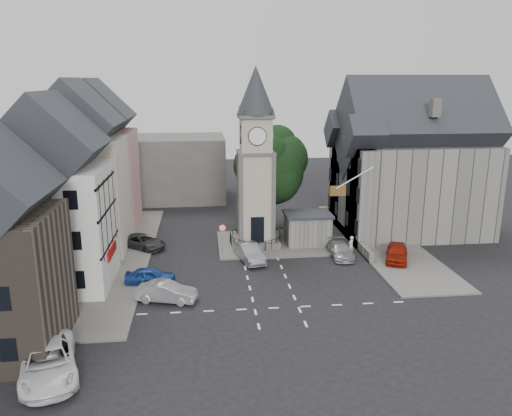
{
  "coord_description": "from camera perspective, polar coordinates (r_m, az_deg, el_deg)",
  "views": [
    {
      "loc": [
        -4.69,
        -36.27,
        15.06
      ],
      "look_at": [
        -0.29,
        5.0,
        4.33
      ],
      "focal_mm": 35.0,
      "sensor_mm": 36.0,
      "label": 1
    }
  ],
  "objects": [
    {
      "name": "backdrop_west",
      "position": [
        65.62,
        -12.43,
        4.46
      ],
      "size": [
        20.0,
        10.0,
        8.0
      ],
      "primitive_type": "cube",
      "color": "#4C4944",
      "rests_on": "ground"
    },
    {
      "name": "flagpole",
      "position": [
        42.98,
        11.22,
        3.41
      ],
      "size": [
        3.68,
        0.1,
        2.74
      ],
      "color": "white",
      "rests_on": "ground"
    },
    {
      "name": "central_island",
      "position": [
        47.14,
        1.78,
        -4.04
      ],
      "size": [
        10.0,
        8.0,
        0.16
      ],
      "primitive_type": "cube",
      "color": "#595651",
      "rests_on": "ground"
    },
    {
      "name": "car_west_blue",
      "position": [
        38.88,
        -12.0,
        -7.6
      ],
      "size": [
        3.84,
        1.7,
        1.29
      ],
      "primitive_type": "imported",
      "rotation": [
        0.0,
        0.0,
        1.52
      ],
      "color": "navy",
      "rests_on": "ground"
    },
    {
      "name": "road_markings",
      "position": [
        34.58,
        2.37,
        -11.33
      ],
      "size": [
        20.0,
        8.0,
        0.01
      ],
      "primitive_type": "cube",
      "color": "silver",
      "rests_on": "ground"
    },
    {
      "name": "town_tree",
      "position": [
        50.38,
        1.64,
        5.26
      ],
      "size": [
        7.2,
        7.2,
        10.8
      ],
      "color": "black",
      "rests_on": "ground"
    },
    {
      "name": "terrace_pink",
      "position": [
        54.05,
        -17.6,
        4.8
      ],
      "size": [
        8.1,
        7.6,
        12.8
      ],
      "color": "tan",
      "rests_on": "ground"
    },
    {
      "name": "terrace_tudor",
      "position": [
        38.88,
        -22.05,
        0.22
      ],
      "size": [
        8.1,
        7.6,
        12.0
      ],
      "color": "silver",
      "rests_on": "ground"
    },
    {
      "name": "pavement_west",
      "position": [
        45.53,
        -15.67,
        -5.29
      ],
      "size": [
        6.0,
        30.0,
        0.14
      ],
      "primitive_type": "cube",
      "color": "#595651",
      "rests_on": "ground"
    },
    {
      "name": "ground",
      "position": [
        39.55,
        1.2,
        -7.89
      ],
      "size": [
        120.0,
        120.0,
        0.0
      ],
      "primitive_type": "plane",
      "color": "black",
      "rests_on": "ground"
    },
    {
      "name": "east_building",
      "position": [
        52.18,
        16.93,
        4.16
      ],
      "size": [
        14.4,
        11.4,
        12.6
      ],
      "color": "#62605A",
      "rests_on": "ground"
    },
    {
      "name": "clock_tower",
      "position": [
        45.05,
        -0.03,
        5.64
      ],
      "size": [
        4.86,
        4.86,
        16.25
      ],
      "color": "#4C4944",
      "rests_on": "ground"
    },
    {
      "name": "pavement_east",
      "position": [
        49.63,
        13.91,
        -3.52
      ],
      "size": [
        6.0,
        26.0,
        0.14
      ],
      "primitive_type": "cube",
      "color": "#595651",
      "rests_on": "ground"
    },
    {
      "name": "car_island_silver",
      "position": [
        42.65,
        -0.77,
        -5.12
      ],
      "size": [
        2.6,
        4.74,
        1.48
      ],
      "primitive_type": "imported",
      "rotation": [
        0.0,
        0.0,
        0.24
      ],
      "color": "gray",
      "rests_on": "ground"
    },
    {
      "name": "car_east_red",
      "position": [
        44.27,
        15.79,
        -4.94
      ],
      "size": [
        3.28,
        4.7,
        1.49
      ],
      "primitive_type": "imported",
      "rotation": [
        0.0,
        0.0,
        -0.39
      ],
      "color": "#961808",
      "rests_on": "ground"
    },
    {
      "name": "east_boundary_wall",
      "position": [
        50.47,
        10.18,
        -2.56
      ],
      "size": [
        0.4,
        16.0,
        0.9
      ],
      "primitive_type": "cube",
      "color": "#62605A",
      "rests_on": "ground"
    },
    {
      "name": "van_sw_white",
      "position": [
        29.18,
        -22.68,
        -15.91
      ],
      "size": [
        4.37,
        6.56,
        1.67
      ],
      "primitive_type": "imported",
      "rotation": [
        0.0,
        0.0,
        0.29
      ],
      "color": "white",
      "rests_on": "ground"
    },
    {
      "name": "terrace_cream",
      "position": [
        46.35,
        -19.49,
        3.12
      ],
      "size": [
        8.1,
        7.6,
        12.8
      ],
      "color": "beige",
      "rests_on": "ground"
    },
    {
      "name": "car_west_silver",
      "position": [
        35.78,
        -10.21,
        -9.42
      ],
      "size": [
        4.47,
        2.49,
        1.39
      ],
      "primitive_type": "imported",
      "rotation": [
        0.0,
        0.0,
        1.32
      ],
      "color": "#A5A7AD",
      "rests_on": "ground"
    },
    {
      "name": "stone_shelter",
      "position": [
        46.78,
        5.89,
        -2.37
      ],
      "size": [
        4.3,
        3.3,
        3.08
      ],
      "color": "#62605A",
      "rests_on": "ground"
    },
    {
      "name": "pedestrian",
      "position": [
        44.66,
        10.79,
        -4.27
      ],
      "size": [
        0.77,
        0.75,
        1.78
      ],
      "primitive_type": "imported",
      "rotation": [
        0.0,
        0.0,
        3.87
      ],
      "color": "beige",
      "rests_on": "ground"
    },
    {
      "name": "warning_sign_post",
      "position": [
        43.72,
        -3.86,
        -2.88
      ],
      "size": [
        0.7,
        0.19,
        2.85
      ],
      "color": "black",
      "rests_on": "ground"
    },
    {
      "name": "car_west_grey",
      "position": [
        46.91,
        -12.83,
        -3.78
      ],
      "size": [
        4.95,
        4.51,
        1.28
      ],
      "primitive_type": "imported",
      "rotation": [
        0.0,
        0.0,
        0.91
      ],
      "color": "#2D2D2F",
      "rests_on": "ground"
    },
    {
      "name": "car_island_east",
      "position": [
        44.24,
        9.62,
        -4.76
      ],
      "size": [
        1.95,
        4.36,
        1.24
      ],
      "primitive_type": "imported",
      "rotation": [
        0.0,
        0.0,
        -0.05
      ],
      "color": "#9EA0A5",
      "rests_on": "ground"
    }
  ]
}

